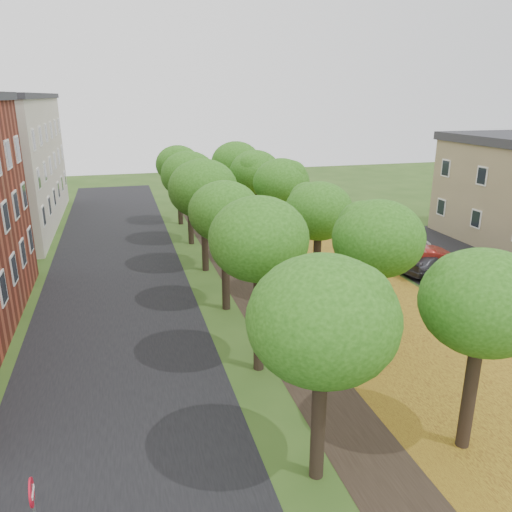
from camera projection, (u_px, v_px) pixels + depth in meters
ground at (386, 460)px, 14.64m from camera, size 120.00×120.00×0.00m
street_asphalt at (117, 297)px, 26.51m from camera, size 8.00×70.00×0.01m
footpath at (253, 284)px, 28.40m from camera, size 3.20×70.00×0.01m
leaf_verge at (334, 276)px, 29.67m from camera, size 7.50×70.00×0.01m
parking_lot at (447, 259)px, 32.73m from camera, size 9.00×16.00×0.01m
tree_row_west at (213, 201)px, 26.33m from camera, size 3.75×33.75×6.56m
tree_row_east at (298, 196)px, 27.55m from camera, size 3.75×33.75×6.56m
bench at (309, 341)px, 20.84m from camera, size 0.58×1.77×0.83m
street_sign at (34, 504)px, 10.82m from camera, size 0.08×0.63×2.40m
car_silver at (461, 277)px, 27.69m from camera, size 3.93×2.48×1.25m
car_red at (435, 261)px, 29.84m from camera, size 4.93×3.41×1.54m
car_grey at (436, 263)px, 29.81m from camera, size 4.72×2.77×1.29m
car_white at (396, 242)px, 33.99m from camera, size 5.12×2.70×1.37m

